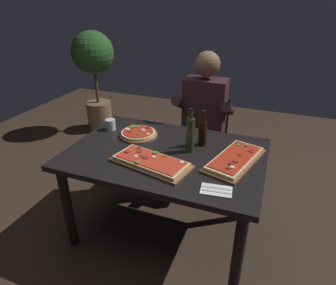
{
  "coord_description": "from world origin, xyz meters",
  "views": [
    {
      "loc": [
        0.67,
        -1.7,
        1.74
      ],
      "look_at": [
        0.0,
        0.05,
        0.79
      ],
      "focal_mm": 30.81,
      "sensor_mm": 36.0,
      "label": 1
    }
  ],
  "objects_px": {
    "potted_plant_corner": "(94,68)",
    "wine_bottle_dark": "(203,132)",
    "tumbler_near_camera": "(111,125)",
    "seated_diner": "(203,117)",
    "pizza_round_far": "(138,134)",
    "diner_chair": "(205,137)",
    "dining_table": "(166,163)",
    "oil_bottle_amber": "(190,134)",
    "pizza_rectangular_front": "(151,162)",
    "pizza_rectangular_left": "(235,159)"
  },
  "relations": [
    {
      "from": "potted_plant_corner",
      "to": "wine_bottle_dark",
      "type": "bearing_deg",
      "value": -36.76
    },
    {
      "from": "tumbler_near_camera",
      "to": "seated_diner",
      "type": "relative_size",
      "value": 0.07
    },
    {
      "from": "pizza_round_far",
      "to": "diner_chair",
      "type": "height_order",
      "value": "diner_chair"
    },
    {
      "from": "dining_table",
      "to": "seated_diner",
      "type": "xyz_separation_m",
      "value": [
        0.09,
        0.74,
        0.1
      ]
    },
    {
      "from": "oil_bottle_amber",
      "to": "seated_diner",
      "type": "relative_size",
      "value": 0.25
    },
    {
      "from": "oil_bottle_amber",
      "to": "diner_chair",
      "type": "relative_size",
      "value": 0.38
    },
    {
      "from": "pizza_round_far",
      "to": "tumbler_near_camera",
      "type": "relative_size",
      "value": 3.41
    },
    {
      "from": "wine_bottle_dark",
      "to": "tumbler_near_camera",
      "type": "bearing_deg",
      "value": -179.93
    },
    {
      "from": "seated_diner",
      "to": "potted_plant_corner",
      "type": "distance_m",
      "value": 1.94
    },
    {
      "from": "pizza_round_far",
      "to": "pizza_rectangular_front",
      "type": "bearing_deg",
      "value": -53.46
    },
    {
      "from": "pizza_rectangular_left",
      "to": "wine_bottle_dark",
      "type": "xyz_separation_m",
      "value": [
        -0.27,
        0.16,
        0.09
      ]
    },
    {
      "from": "seated_diner",
      "to": "pizza_rectangular_front",
      "type": "bearing_deg",
      "value": -96.98
    },
    {
      "from": "wine_bottle_dark",
      "to": "oil_bottle_amber",
      "type": "xyz_separation_m",
      "value": [
        -0.06,
        -0.13,
        0.03
      ]
    },
    {
      "from": "pizza_rectangular_front",
      "to": "potted_plant_corner",
      "type": "xyz_separation_m",
      "value": [
        -1.62,
        1.79,
        0.12
      ]
    },
    {
      "from": "wine_bottle_dark",
      "to": "oil_bottle_amber",
      "type": "bearing_deg",
      "value": -113.36
    },
    {
      "from": "oil_bottle_amber",
      "to": "pizza_round_far",
      "type": "bearing_deg",
      "value": 167.75
    },
    {
      "from": "wine_bottle_dark",
      "to": "potted_plant_corner",
      "type": "distance_m",
      "value": 2.33
    },
    {
      "from": "wine_bottle_dark",
      "to": "pizza_rectangular_left",
      "type": "bearing_deg",
      "value": -30.82
    },
    {
      "from": "dining_table",
      "to": "pizza_rectangular_front",
      "type": "xyz_separation_m",
      "value": [
        -0.03,
        -0.2,
        0.12
      ]
    },
    {
      "from": "tumbler_near_camera",
      "to": "pizza_rectangular_left",
      "type": "bearing_deg",
      "value": -8.68
    },
    {
      "from": "tumbler_near_camera",
      "to": "diner_chair",
      "type": "height_order",
      "value": "diner_chair"
    },
    {
      "from": "wine_bottle_dark",
      "to": "dining_table",
      "type": "bearing_deg",
      "value": -137.5
    },
    {
      "from": "pizza_rectangular_front",
      "to": "potted_plant_corner",
      "type": "distance_m",
      "value": 2.42
    },
    {
      "from": "pizza_round_far",
      "to": "wine_bottle_dark",
      "type": "bearing_deg",
      "value": 3.49
    },
    {
      "from": "diner_chair",
      "to": "dining_table",
      "type": "bearing_deg",
      "value": -95.8
    },
    {
      "from": "diner_chair",
      "to": "seated_diner",
      "type": "distance_m",
      "value": 0.28
    },
    {
      "from": "dining_table",
      "to": "seated_diner",
      "type": "bearing_deg",
      "value": 83.26
    },
    {
      "from": "tumbler_near_camera",
      "to": "dining_table",
      "type": "bearing_deg",
      "value": -19.17
    },
    {
      "from": "diner_chair",
      "to": "potted_plant_corner",
      "type": "xyz_separation_m",
      "value": [
        -1.74,
        0.74,
        0.4
      ]
    },
    {
      "from": "pizza_rectangular_front",
      "to": "diner_chair",
      "type": "relative_size",
      "value": 0.66
    },
    {
      "from": "oil_bottle_amber",
      "to": "seated_diner",
      "type": "distance_m",
      "value": 0.68
    },
    {
      "from": "pizza_rectangular_front",
      "to": "diner_chair",
      "type": "height_order",
      "value": "diner_chair"
    },
    {
      "from": "pizza_round_far",
      "to": "seated_diner",
      "type": "height_order",
      "value": "seated_diner"
    },
    {
      "from": "dining_table",
      "to": "tumbler_near_camera",
      "type": "xyz_separation_m",
      "value": [
        -0.57,
        0.2,
        0.13
      ]
    },
    {
      "from": "diner_chair",
      "to": "potted_plant_corner",
      "type": "distance_m",
      "value": 1.93
    },
    {
      "from": "pizza_rectangular_front",
      "to": "potted_plant_corner",
      "type": "bearing_deg",
      "value": 132.15
    },
    {
      "from": "pizza_rectangular_front",
      "to": "pizza_round_far",
      "type": "height_order",
      "value": "same"
    },
    {
      "from": "pizza_rectangular_left",
      "to": "wine_bottle_dark",
      "type": "bearing_deg",
      "value": 149.18
    },
    {
      "from": "tumbler_near_camera",
      "to": "oil_bottle_amber",
      "type": "bearing_deg",
      "value": -10.1
    },
    {
      "from": "pizza_round_far",
      "to": "seated_diner",
      "type": "bearing_deg",
      "value": 55.78
    },
    {
      "from": "dining_table",
      "to": "oil_bottle_amber",
      "type": "height_order",
      "value": "oil_bottle_amber"
    },
    {
      "from": "wine_bottle_dark",
      "to": "diner_chair",
      "type": "relative_size",
      "value": 0.32
    },
    {
      "from": "pizza_rectangular_left",
      "to": "oil_bottle_amber",
      "type": "distance_m",
      "value": 0.35
    },
    {
      "from": "oil_bottle_amber",
      "to": "pizza_rectangular_left",
      "type": "bearing_deg",
      "value": -5.51
    },
    {
      "from": "pizza_rectangular_left",
      "to": "tumbler_near_camera",
      "type": "bearing_deg",
      "value": 171.32
    },
    {
      "from": "pizza_rectangular_front",
      "to": "wine_bottle_dark",
      "type": "distance_m",
      "value": 0.48
    },
    {
      "from": "tumbler_near_camera",
      "to": "potted_plant_corner",
      "type": "xyz_separation_m",
      "value": [
        -1.08,
        1.4,
        0.11
      ]
    },
    {
      "from": "pizza_rectangular_left",
      "to": "wine_bottle_dark",
      "type": "distance_m",
      "value": 0.33
    },
    {
      "from": "pizza_rectangular_front",
      "to": "pizza_rectangular_left",
      "type": "xyz_separation_m",
      "value": [
        0.52,
        0.23,
        0.0
      ]
    },
    {
      "from": "pizza_rectangular_left",
      "to": "pizza_round_far",
      "type": "relative_size",
      "value": 1.89
    }
  ]
}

